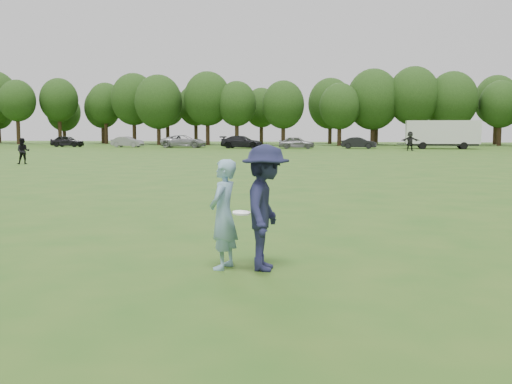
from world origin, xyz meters
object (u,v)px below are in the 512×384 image
defender (265,208)px  car_e (297,143)px  thrower (223,214)px  car_f (359,143)px  player_far_d (410,141)px  car_d (242,142)px  car_a (67,141)px  car_c (184,141)px  player_far_a (23,151)px  car_b (127,142)px  cargo_trailer (442,133)px

defender → car_e: (-6.21, 59.11, -0.27)m
thrower → car_f: size_ratio=0.43×
player_far_d → car_d: size_ratio=0.40×
car_a → car_c: 15.58m
car_a → car_e: size_ratio=1.02×
player_far_a → car_f: bearing=36.7°
defender → car_c: defender is taller
player_far_a → car_f: 40.86m
thrower → car_b: (-27.00, 61.64, -0.19)m
car_b → car_c: car_c is taller
thrower → car_c: thrower is taller
car_a → cargo_trailer: size_ratio=0.46×
car_a → cargo_trailer: bearing=-88.6°
car_d → car_f: (13.50, 0.84, -0.08)m
player_far_d → car_b: bearing=160.3°
car_b → car_f: size_ratio=1.01×
car_e → car_a: bearing=82.4°
thrower → cargo_trailer: bearing=179.8°
car_a → car_b: (7.99, 0.17, -0.05)m
car_c → car_f: 20.84m
car_c → car_e: size_ratio=1.34×
defender → player_far_a: bearing=36.2°
cargo_trailer → car_e: bearing=-171.3°
player_far_a → player_far_d: bearing=25.4°
thrower → player_far_d: player_far_d is taller
defender → car_f: bearing=-2.3°
car_f → cargo_trailer: cargo_trailer is taller
car_a → car_f: car_a is taller
car_b → car_c: 7.63m
car_a → car_c: size_ratio=0.76×
player_far_a → car_f: player_far_a is taller
car_e → player_far_d: bearing=-113.0°
player_far_a → player_far_d: player_far_d is taller
player_far_a → car_b: bearing=79.1°
player_far_d → car_d: bearing=156.3°
player_far_d → car_a: bearing=162.8°
player_far_d → car_a: player_far_d is taller
car_d → car_e: (6.52, -0.81, -0.03)m
defender → car_f: size_ratio=0.49×
defender → cargo_trailer: size_ratio=0.21×
player_far_a → car_a: (-16.04, 36.10, -0.11)m
cargo_trailer → car_a: bearing=-179.8°
cargo_trailer → defender: bearing=-99.2°
defender → car_e: size_ratio=0.47×
defender → player_far_d: bearing=-7.8°
thrower → player_far_a: size_ratio=1.04×
player_far_d → cargo_trailer: size_ratio=0.22×
car_a → car_f: bearing=-89.8°
car_a → car_b: car_a is taller
thrower → car_d: bearing=-159.0°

